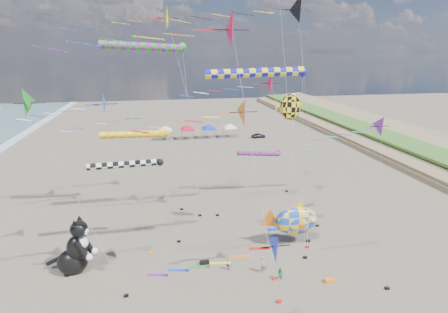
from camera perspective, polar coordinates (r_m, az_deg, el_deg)
name	(u,v)px	position (r m, az deg, el deg)	size (l,w,h in m)	color
delta_kite_0	(118,122)	(42.79, -16.93, 5.45)	(11.96, 1.78, 12.86)	#1D93DB
delta_kite_1	(226,114)	(26.06, 0.30, 6.98)	(11.30, 2.29, 16.43)	orange
delta_kite_2	(205,32)	(22.55, -3.12, 19.57)	(15.57, 2.59, 22.12)	#CD0A3B
delta_kite_3	(276,84)	(39.06, 8.44, 11.59)	(13.29, 2.77, 17.63)	#EB063F
delta_kite_4	(374,133)	(27.48, 23.29, 3.61)	(7.82, 1.69, 15.05)	purple
delta_kite_5	(24,106)	(27.02, -29.84, 7.17)	(12.41, 2.20, 17.36)	#1C9323
delta_kite_6	(106,105)	(31.98, -18.70, 7.92)	(8.96, 2.21, 16.37)	blue
delta_kite_8	(253,248)	(20.92, 4.69, -14.69)	(11.35, 1.96, 9.84)	#0F31D8
delta_kite_9	(163,20)	(38.69, -9.89, 21.09)	(14.52, 2.65, 24.09)	#FBEC10
delta_kite_10	(288,10)	(36.16, 10.42, 22.42)	(15.74, 3.05, 24.90)	black
windsock_0	(137,135)	(42.19, -14.01, 3.48)	(9.28, 0.85, 10.55)	#FCA615
windsock_1	(261,154)	(48.26, 6.02, 0.48)	(7.55, 0.70, 6.35)	red
windsock_2	(260,74)	(29.06, 5.85, 13.31)	(9.79, 0.77, 18.18)	#1112B3
windsock_3	(128,165)	(34.95, -15.37, -1.29)	(8.51, 0.71, 9.36)	black
windsock_4	(146,47)	(38.87, -12.61, 16.99)	(10.14, 0.93, 20.36)	#278F1A
angelfish_kite	(289,108)	(35.53, 10.54, 7.74)	(3.74, 3.02, 15.45)	yellow
cat_inflatable	(74,244)	(35.12, -23.30, -13.06)	(4.09, 2.05, 5.52)	black
fish_inflatable	(295,221)	(37.34, 11.59, -10.22)	(6.26, 2.88, 5.06)	blue
person_adult	(263,265)	(33.52, 6.39, -17.14)	(0.57, 0.37, 1.56)	gray
child_green	(280,274)	(32.94, 9.17, -18.37)	(0.56, 0.44, 1.16)	#1B8E39
child_blue	(228,265)	(33.81, 0.62, -17.27)	(0.58, 0.24, 1.00)	#1B1F98
kite_bag_0	(273,229)	(40.74, 8.04, -11.64)	(0.90, 0.44, 0.30)	blue
kite_bag_2	(330,280)	(33.83, 16.85, -18.78)	(0.90, 0.44, 0.30)	orange
kite_bag_3	(204,262)	(34.81, -3.21, -16.88)	(0.90, 0.44, 0.30)	black
tent_row	(198,125)	(80.84, -4.25, 5.11)	(19.20, 4.20, 3.80)	white
parked_car	(258,136)	(82.22, 5.64, 3.43)	(1.34, 3.33, 1.13)	#26262D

